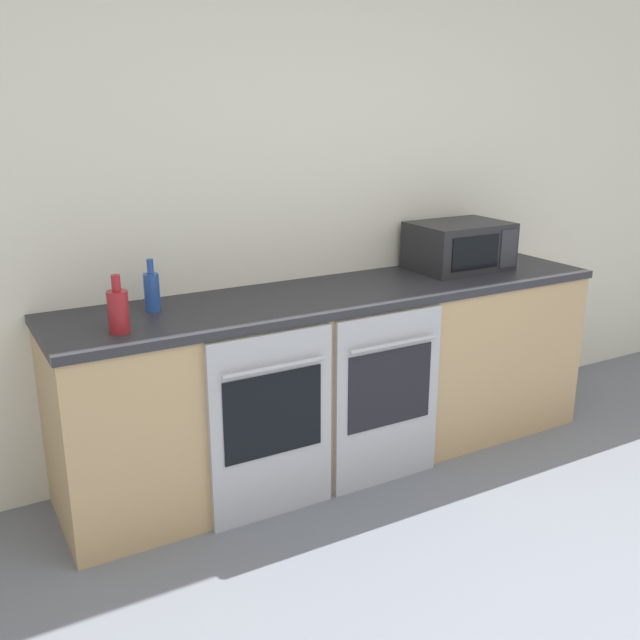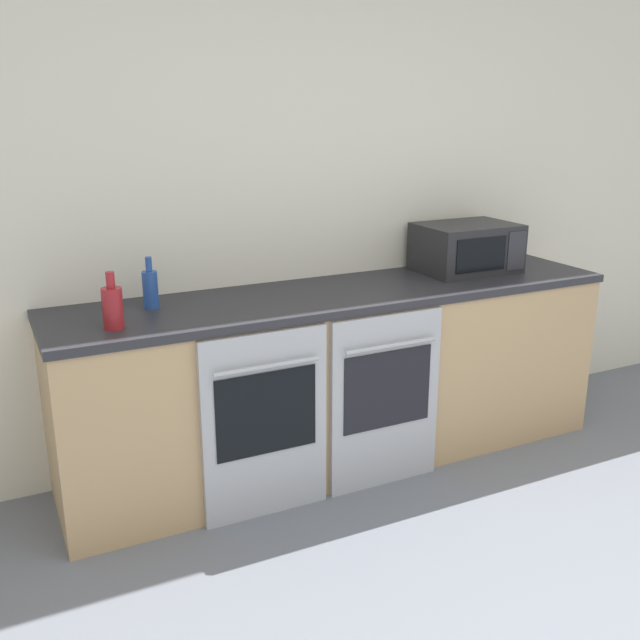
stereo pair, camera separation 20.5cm
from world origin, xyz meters
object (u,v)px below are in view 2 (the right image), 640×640
at_px(oven_right, 386,400).
at_px(bottle_blue, 150,288).
at_px(oven_left, 266,425).
at_px(bottle_red, 113,307).
at_px(microwave, 466,248).

bearing_deg(oven_right, bottle_blue, 156.63).
distance_m(oven_left, oven_right, 0.62).
height_order(oven_right, bottle_red, bottle_red).
bearing_deg(bottle_red, microwave, 6.54).
bearing_deg(bottle_red, oven_right, -8.88).
relative_size(oven_right, bottle_blue, 3.70).
bearing_deg(oven_left, microwave, 16.77).
height_order(oven_left, bottle_blue, bottle_blue).
height_order(oven_left, bottle_red, bottle_red).
distance_m(bottle_red, bottle_blue, 0.32).
bearing_deg(microwave, oven_right, -151.13).
bearing_deg(bottle_red, oven_left, -17.85).
bearing_deg(oven_right, microwave, 28.87).
distance_m(oven_right, bottle_blue, 1.22).
xyz_separation_m(oven_right, bottle_red, (-1.20, 0.19, 0.57)).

